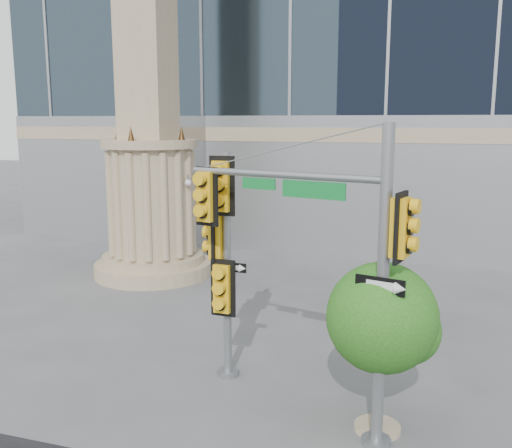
% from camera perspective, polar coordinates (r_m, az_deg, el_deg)
% --- Properties ---
extents(ground, '(120.00, 120.00, 0.00)m').
position_cam_1_polar(ground, '(12.18, -4.73, -18.09)').
color(ground, '#545456').
rests_on(ground, ground).
extents(monument, '(4.40, 4.40, 16.60)m').
position_cam_1_polar(monument, '(21.45, -10.66, 9.40)').
color(monument, tan).
rests_on(monument, ground).
extents(main_signal_pole, '(4.38, 1.46, 5.76)m').
position_cam_1_polar(main_signal_pole, '(10.33, 7.22, -2.17)').
color(main_signal_pole, slate).
rests_on(main_signal_pole, ground).
extents(secondary_signal_pole, '(0.88, 0.68, 5.13)m').
position_cam_1_polar(secondary_signal_pole, '(12.54, -3.37, -2.48)').
color(secondary_signal_pole, slate).
rests_on(secondary_signal_pole, ground).
extents(street_tree, '(2.09, 2.04, 3.26)m').
position_cam_1_polar(street_tree, '(10.85, 12.67, -9.56)').
color(street_tree, tan).
rests_on(street_tree, ground).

